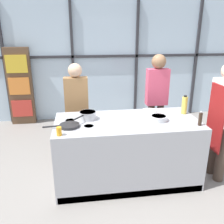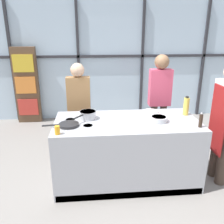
{
  "view_description": "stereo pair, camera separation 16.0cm",
  "coord_description": "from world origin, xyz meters",
  "px_view_note": "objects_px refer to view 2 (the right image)",
  "views": [
    {
      "loc": [
        -0.64,
        -3.03,
        2.12
      ],
      "look_at": [
        -0.2,
        0.1,
        1.03
      ],
      "focal_mm": 38.0,
      "sensor_mm": 36.0,
      "label": 1
    },
    {
      "loc": [
        -0.48,
        -3.05,
        2.12
      ],
      "look_at": [
        -0.2,
        0.1,
        1.03
      ],
      "focal_mm": 38.0,
      "sensor_mm": 36.0,
      "label": 2
    }
  ],
  "objects_px": {
    "spectator_far_left": "(79,104)",
    "spectator_center_left": "(160,96)",
    "oil_bottle": "(186,106)",
    "pepper_grinder": "(201,120)",
    "white_plate": "(151,111)",
    "juice_glass_near": "(57,130)",
    "saucepan": "(88,115)",
    "mixing_bowl": "(159,119)",
    "frying_pan": "(68,125)"
  },
  "relations": [
    {
      "from": "spectator_far_left",
      "to": "spectator_center_left",
      "type": "xyz_separation_m",
      "value": [
        1.4,
        0.0,
        0.1
      ]
    },
    {
      "from": "oil_bottle",
      "to": "pepper_grinder",
      "type": "relative_size",
      "value": 1.43
    },
    {
      "from": "white_plate",
      "to": "juice_glass_near",
      "type": "height_order",
      "value": "juice_glass_near"
    },
    {
      "from": "white_plate",
      "to": "oil_bottle",
      "type": "relative_size",
      "value": 0.82
    },
    {
      "from": "saucepan",
      "to": "oil_bottle",
      "type": "xyz_separation_m",
      "value": [
        1.45,
        0.04,
        0.07
      ]
    },
    {
      "from": "spectator_center_left",
      "to": "saucepan",
      "type": "xyz_separation_m",
      "value": [
        -1.24,
        -0.73,
        -0.04
      ]
    },
    {
      "from": "spectator_far_left",
      "to": "mixing_bowl",
      "type": "relative_size",
      "value": 6.68
    },
    {
      "from": "mixing_bowl",
      "to": "pepper_grinder",
      "type": "bearing_deg",
      "value": -27.38
    },
    {
      "from": "pepper_grinder",
      "to": "frying_pan",
      "type": "bearing_deg",
      "value": 173.82
    },
    {
      "from": "frying_pan",
      "to": "mixing_bowl",
      "type": "height_order",
      "value": "mixing_bowl"
    },
    {
      "from": "oil_bottle",
      "to": "frying_pan",
      "type": "bearing_deg",
      "value": -170.29
    },
    {
      "from": "white_plate",
      "to": "pepper_grinder",
      "type": "xyz_separation_m",
      "value": [
        0.49,
        -0.66,
        0.08
      ]
    },
    {
      "from": "mixing_bowl",
      "to": "oil_bottle",
      "type": "xyz_separation_m",
      "value": [
        0.47,
        0.23,
        0.1
      ]
    },
    {
      "from": "spectator_far_left",
      "to": "oil_bottle",
      "type": "bearing_deg",
      "value": 156.96
    },
    {
      "from": "juice_glass_near",
      "to": "oil_bottle",
      "type": "bearing_deg",
      "value": 16.63
    },
    {
      "from": "saucepan",
      "to": "mixing_bowl",
      "type": "bearing_deg",
      "value": -10.71
    },
    {
      "from": "pepper_grinder",
      "to": "oil_bottle",
      "type": "bearing_deg",
      "value": 91.2
    },
    {
      "from": "spectator_center_left",
      "to": "saucepan",
      "type": "height_order",
      "value": "spectator_center_left"
    },
    {
      "from": "spectator_far_left",
      "to": "spectator_center_left",
      "type": "relative_size",
      "value": 0.93
    },
    {
      "from": "saucepan",
      "to": "oil_bottle",
      "type": "bearing_deg",
      "value": 1.72
    },
    {
      "from": "juice_glass_near",
      "to": "pepper_grinder",
      "type": "bearing_deg",
      "value": 2.01
    },
    {
      "from": "oil_bottle",
      "to": "juice_glass_near",
      "type": "relative_size",
      "value": 2.68
    },
    {
      "from": "frying_pan",
      "to": "mixing_bowl",
      "type": "relative_size",
      "value": 1.94
    },
    {
      "from": "mixing_bowl",
      "to": "oil_bottle",
      "type": "bearing_deg",
      "value": 25.86
    },
    {
      "from": "spectator_far_left",
      "to": "white_plate",
      "type": "relative_size",
      "value": 6.99
    },
    {
      "from": "white_plate",
      "to": "mixing_bowl",
      "type": "bearing_deg",
      "value": -88.71
    },
    {
      "from": "spectator_center_left",
      "to": "spectator_far_left",
      "type": "bearing_deg",
      "value": 0.0
    },
    {
      "from": "spectator_center_left",
      "to": "juice_glass_near",
      "type": "distance_m",
      "value": 2.02
    },
    {
      "from": "saucepan",
      "to": "oil_bottle",
      "type": "distance_m",
      "value": 1.45
    },
    {
      "from": "spectator_center_left",
      "to": "white_plate",
      "type": "relative_size",
      "value": 7.53
    },
    {
      "from": "spectator_center_left",
      "to": "frying_pan",
      "type": "bearing_deg",
      "value": 33.03
    },
    {
      "from": "saucepan",
      "to": "white_plate",
      "type": "height_order",
      "value": "saucepan"
    },
    {
      "from": "white_plate",
      "to": "pepper_grinder",
      "type": "distance_m",
      "value": 0.83
    },
    {
      "from": "spectator_far_left",
      "to": "juice_glass_near",
      "type": "relative_size",
      "value": 15.28
    },
    {
      "from": "frying_pan",
      "to": "pepper_grinder",
      "type": "distance_m",
      "value": 1.73
    },
    {
      "from": "spectator_center_left",
      "to": "white_plate",
      "type": "distance_m",
      "value": 0.57
    },
    {
      "from": "frying_pan",
      "to": "spectator_center_left",
      "type": "bearing_deg",
      "value": 33.03
    },
    {
      "from": "saucepan",
      "to": "mixing_bowl",
      "type": "distance_m",
      "value": 1.0
    },
    {
      "from": "saucepan",
      "to": "spectator_center_left",
      "type": "bearing_deg",
      "value": 30.31
    },
    {
      "from": "spectator_center_left",
      "to": "pepper_grinder",
      "type": "relative_size",
      "value": 8.77
    },
    {
      "from": "frying_pan",
      "to": "pepper_grinder",
      "type": "relative_size",
      "value": 2.37
    },
    {
      "from": "spectator_far_left",
      "to": "white_plate",
      "type": "xyz_separation_m",
      "value": [
        1.13,
        -0.5,
        -0.0
      ]
    },
    {
      "from": "spectator_far_left",
      "to": "frying_pan",
      "type": "relative_size",
      "value": 3.43
    },
    {
      "from": "oil_bottle",
      "to": "pepper_grinder",
      "type": "bearing_deg",
      "value": -88.8
    },
    {
      "from": "spectator_center_left",
      "to": "frying_pan",
      "type": "relative_size",
      "value": 3.7
    },
    {
      "from": "spectator_far_left",
      "to": "pepper_grinder",
      "type": "height_order",
      "value": "spectator_far_left"
    },
    {
      "from": "saucepan",
      "to": "oil_bottle",
      "type": "relative_size",
      "value": 1.31
    },
    {
      "from": "spectator_far_left",
      "to": "spectator_center_left",
      "type": "distance_m",
      "value": 1.4
    },
    {
      "from": "saucepan",
      "to": "white_plate",
      "type": "relative_size",
      "value": 1.6
    },
    {
      "from": "spectator_center_left",
      "to": "saucepan",
      "type": "distance_m",
      "value": 1.44
    }
  ]
}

